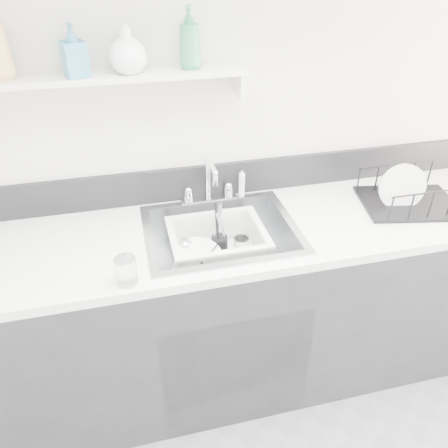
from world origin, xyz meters
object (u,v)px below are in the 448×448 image
object	(u,v)px
sink	(221,247)
dish_rack	(412,190)
wash_tub	(217,246)
counter_run	(222,309)

from	to	relation	value
sink	dish_rack	distance (m)	0.91
sink	wash_tub	size ratio (longest dim) A/B	1.57
counter_run	dish_rack	distance (m)	1.04
wash_tub	dish_rack	bearing A→B (deg)	-0.53
dish_rack	wash_tub	bearing A→B (deg)	-169.15
sink	dish_rack	bearing A→B (deg)	0.04
wash_tub	dish_rack	size ratio (longest dim) A/B	0.95
sink	wash_tub	distance (m)	0.02
sink	dish_rack	size ratio (longest dim) A/B	1.50
counter_run	sink	xyz separation A→B (m)	(0.00, 0.00, 0.37)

